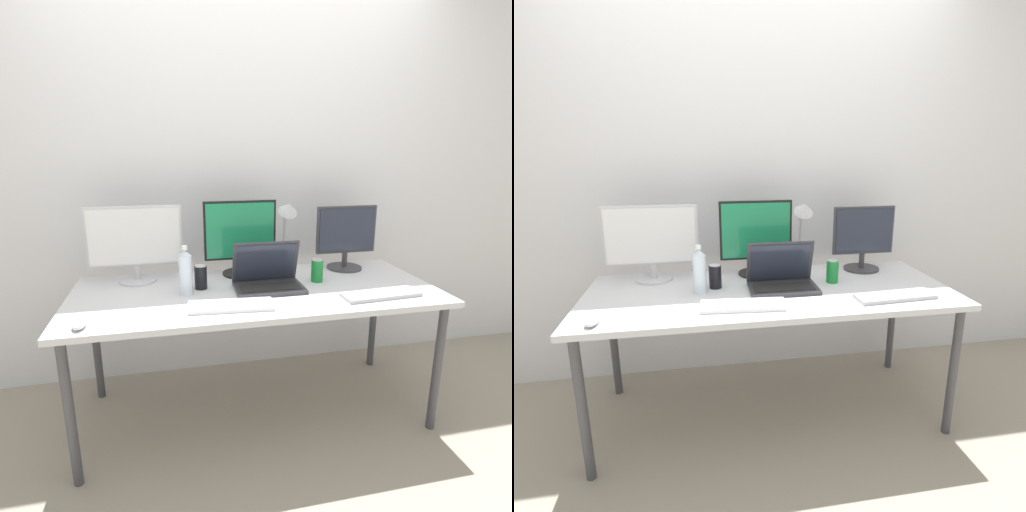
% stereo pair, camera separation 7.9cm
% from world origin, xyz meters
% --- Properties ---
extents(ground_plane, '(16.00, 16.00, 0.00)m').
position_xyz_m(ground_plane, '(0.00, 0.00, 0.00)').
color(ground_plane, gray).
extents(wall_back, '(7.00, 0.08, 2.60)m').
position_xyz_m(wall_back, '(0.00, 0.59, 1.30)').
color(wall_back, silver).
rests_on(wall_back, ground).
extents(work_desk, '(1.89, 0.79, 0.74)m').
position_xyz_m(work_desk, '(0.00, 0.00, 0.68)').
color(work_desk, '#424247').
rests_on(work_desk, ground).
extents(monitor_left, '(0.50, 0.20, 0.42)m').
position_xyz_m(monitor_left, '(-0.61, 0.26, 0.97)').
color(monitor_left, silver).
rests_on(monitor_left, work_desk).
extents(monitor_center, '(0.42, 0.21, 0.43)m').
position_xyz_m(monitor_center, '(-0.03, 0.27, 0.97)').
color(monitor_center, black).
rests_on(monitor_center, work_desk).
extents(monitor_right, '(0.37, 0.21, 0.39)m').
position_xyz_m(monitor_right, '(0.61, 0.25, 0.94)').
color(monitor_right, '#38383D').
rests_on(monitor_right, work_desk).
extents(laptop_silver, '(0.36, 0.24, 0.24)m').
position_xyz_m(laptop_silver, '(0.07, 0.01, 0.80)').
color(laptop_silver, '#2D2D33').
rests_on(laptop_silver, work_desk).
extents(keyboard_main, '(0.40, 0.17, 0.02)m').
position_xyz_m(keyboard_main, '(-0.17, -0.23, 0.75)').
color(keyboard_main, white).
rests_on(keyboard_main, work_desk).
extents(keyboard_aux, '(0.41, 0.15, 0.02)m').
position_xyz_m(keyboard_aux, '(0.59, -0.24, 0.75)').
color(keyboard_aux, '#B2B2B7').
rests_on(keyboard_aux, work_desk).
extents(mouse_by_keyboard, '(0.06, 0.11, 0.04)m').
position_xyz_m(mouse_by_keyboard, '(-0.81, -0.31, 0.76)').
color(mouse_by_keyboard, silver).
rests_on(mouse_by_keyboard, work_desk).
extents(water_bottle, '(0.07, 0.07, 0.25)m').
position_xyz_m(water_bottle, '(-0.36, -0.00, 0.86)').
color(water_bottle, silver).
rests_on(water_bottle, work_desk).
extents(soda_can_near_keyboard, '(0.07, 0.07, 0.13)m').
position_xyz_m(soda_can_near_keyboard, '(0.36, 0.05, 0.80)').
color(soda_can_near_keyboard, '#197F33').
rests_on(soda_can_near_keyboard, work_desk).
extents(soda_can_by_laptop, '(0.07, 0.07, 0.13)m').
position_xyz_m(soda_can_by_laptop, '(-0.28, 0.07, 0.80)').
color(soda_can_by_laptop, black).
rests_on(soda_can_by_laptop, work_desk).
extents(desk_lamp, '(0.11, 0.18, 0.45)m').
position_xyz_m(desk_lamp, '(0.22, 0.20, 1.05)').
color(desk_lamp, '#B7B7BC').
rests_on(desk_lamp, work_desk).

